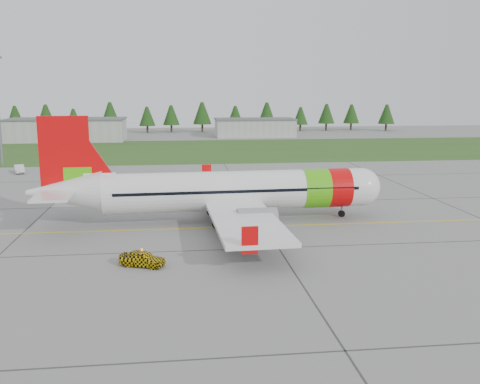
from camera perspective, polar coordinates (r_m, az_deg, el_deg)
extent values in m
plane|color=gray|center=(49.02, -7.51, -6.32)|extent=(320.00, 320.00, 0.00)
cylinder|color=white|center=(59.03, -0.34, 0.17)|extent=(29.01, 5.47, 4.33)
sphere|color=white|center=(62.81, 12.79, 0.55)|extent=(4.33, 4.33, 4.33)
cone|color=white|center=(59.08, -18.19, 0.01)|extent=(7.93, 4.63, 4.33)
cube|color=black|center=(62.86, 13.08, 0.90)|extent=(1.89, 2.95, 0.62)
cylinder|color=#4CBE0E|center=(60.98, 7.93, 0.41)|extent=(3.06, 4.52, 4.41)
cylinder|color=red|center=(61.80, 10.30, 0.48)|extent=(2.61, 4.50, 4.41)
cube|color=white|center=(59.19, -0.87, -1.01)|extent=(7.50, 35.73, 0.40)
cube|color=red|center=(76.20, -3.59, 2.12)|extent=(1.34, 0.25, 2.22)
cube|color=red|center=(41.94, 1.06, -5.16)|extent=(1.34, 0.25, 2.22)
cylinder|color=gray|center=(65.46, -0.19, -0.40)|extent=(4.08, 2.49, 2.33)
cylinder|color=gray|center=(53.72, 1.82, -2.92)|extent=(4.08, 2.49, 2.33)
cube|color=red|center=(58.49, -18.19, 3.59)|extent=(5.12, 0.60, 8.44)
cube|color=#4CBE0E|center=(58.65, -16.87, 1.28)|extent=(2.90, 0.58, 2.66)
cube|color=white|center=(59.13, -18.73, 0.26)|extent=(4.05, 12.89, 0.24)
cylinder|color=slate|center=(62.55, 10.79, -1.91)|extent=(0.20, 0.20, 1.55)
cylinder|color=black|center=(62.64, 10.78, -2.27)|extent=(0.77, 0.34, 0.75)
cylinder|color=slate|center=(62.30, -2.29, -1.51)|extent=(0.24, 0.24, 2.11)
cylinder|color=black|center=(62.36, -2.69, -1.95)|extent=(1.17, 0.54, 1.15)
cylinder|color=slate|center=(56.30, -1.54, -2.85)|extent=(0.24, 0.24, 2.11)
cylinder|color=black|center=(56.36, -1.98, -3.34)|extent=(1.17, 0.54, 1.15)
imported|color=yellow|center=(44.96, -10.45, -5.43)|extent=(1.80, 1.93, 3.86)
imported|color=silver|center=(101.14, -22.53, 3.12)|extent=(1.93, 1.87, 4.39)
cube|color=#30561E|center=(129.65, -7.12, 4.43)|extent=(320.00, 50.00, 0.03)
cube|color=gold|center=(56.71, -7.43, -3.93)|extent=(120.00, 0.25, 0.02)
cube|color=#A8A8A3|center=(160.26, -17.95, 6.28)|extent=(32.00, 14.00, 6.00)
cube|color=#A8A8A3|center=(167.02, 1.58, 6.83)|extent=(24.00, 12.00, 5.20)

